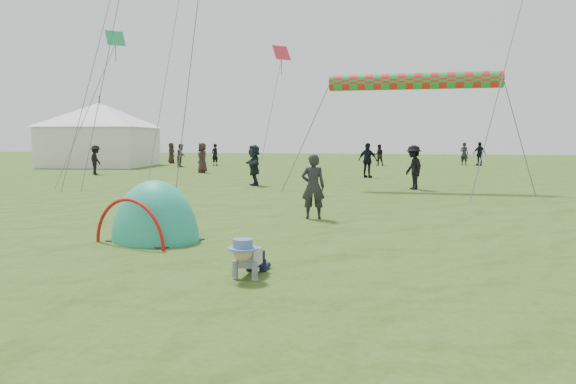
% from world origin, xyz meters
% --- Properties ---
extents(ground, '(140.00, 140.00, 0.00)m').
position_xyz_m(ground, '(0.00, 0.00, 0.00)').
color(ground, '#2F5A12').
extents(crawling_toddler, '(0.57, 0.80, 0.61)m').
position_xyz_m(crawling_toddler, '(-0.47, 0.15, 0.30)').
color(crawling_toddler, black).
rests_on(crawling_toddler, ground).
extents(popup_tent, '(2.22, 2.01, 2.37)m').
position_xyz_m(popup_tent, '(-3.11, 2.54, 0.00)').
color(popup_tent, teal).
rests_on(popup_tent, ground).
extents(standing_adult, '(0.65, 0.49, 1.61)m').
position_xyz_m(standing_adult, '(-0.67, 6.21, 0.81)').
color(standing_adult, '#232328').
rests_on(standing_adult, ground).
extents(event_marquee, '(8.23, 8.23, 4.98)m').
position_xyz_m(event_marquee, '(-20.97, 29.68, 2.49)').
color(event_marquee, white).
rests_on(event_marquee, ground).
extents(crowd_person_2, '(1.14, 0.80, 1.80)m').
position_xyz_m(crowd_person_2, '(-0.72, 21.70, 0.90)').
color(crowd_person_2, black).
rests_on(crowd_person_2, ground).
extents(crowd_person_3, '(0.83, 1.17, 1.65)m').
position_xyz_m(crowd_person_3, '(-15.80, 20.74, 0.82)').
color(crowd_person_3, black).
rests_on(crowd_person_3, ground).
extents(crowd_person_4, '(0.98, 1.03, 1.77)m').
position_xyz_m(crowd_person_4, '(-10.62, 23.74, 0.89)').
color(crowd_person_4, '#30201D').
rests_on(crowd_person_4, ground).
extents(crowd_person_6, '(0.62, 0.71, 1.64)m').
position_xyz_m(crowd_person_6, '(-13.15, 32.50, 0.82)').
color(crowd_person_6, black).
rests_on(crowd_person_6, ground).
extents(crowd_person_7, '(0.91, 0.78, 1.60)m').
position_xyz_m(crowd_person_7, '(-1.13, 35.43, 0.80)').
color(crowd_person_7, black).
rests_on(crowd_person_7, ground).
extents(crowd_person_8, '(1.08, 1.01, 1.79)m').
position_xyz_m(crowd_person_8, '(6.24, 36.93, 0.90)').
color(crowd_person_8, black).
rests_on(crowd_person_8, ground).
extents(crowd_person_9, '(1.06, 1.29, 1.74)m').
position_xyz_m(crowd_person_9, '(1.66, 15.18, 0.87)').
color(crowd_person_9, black).
rests_on(crowd_person_9, ground).
extents(crowd_person_10, '(0.97, 0.97, 1.70)m').
position_xyz_m(crowd_person_10, '(-18.08, 35.48, 0.85)').
color(crowd_person_10, black).
rests_on(crowd_person_10, ground).
extents(crowd_person_11, '(1.16, 1.68, 1.74)m').
position_xyz_m(crowd_person_11, '(-5.00, 15.59, 0.87)').
color(crowd_person_11, black).
rests_on(crowd_person_11, ground).
extents(crowd_person_12, '(0.76, 0.67, 1.75)m').
position_xyz_m(crowd_person_12, '(5.21, 37.59, 0.87)').
color(crowd_person_12, '#222128').
rests_on(crowd_person_12, ground).
extents(crowd_person_13, '(0.64, 0.81, 1.66)m').
position_xyz_m(crowd_person_13, '(-14.75, 30.00, 0.83)').
color(crowd_person_13, '#3B2B26').
rests_on(crowd_person_13, ground).
extents(rainbow_tube_kite, '(6.56, 0.64, 0.64)m').
position_xyz_m(rainbow_tube_kite, '(1.60, 15.15, 4.22)').
color(rainbow_tube_kite, red).
extents(diamond_kite_3, '(0.92, 0.92, 0.75)m').
position_xyz_m(diamond_kite_3, '(-12.46, 17.43, 6.81)').
color(diamond_kite_3, '#21B263').
extents(diamond_kite_6, '(1.06, 1.06, 0.87)m').
position_xyz_m(diamond_kite_6, '(-6.06, 24.78, 6.98)').
color(diamond_kite_6, '#DD2C44').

